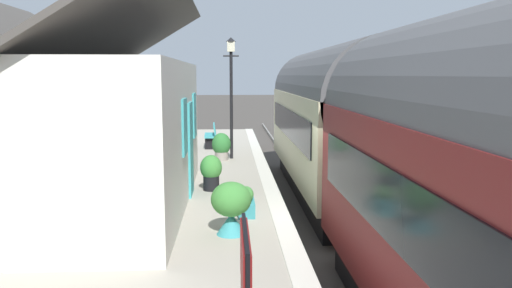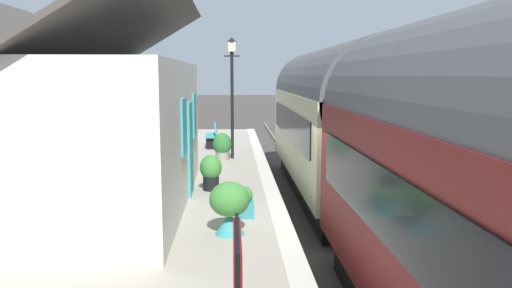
{
  "view_description": "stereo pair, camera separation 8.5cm",
  "coord_description": "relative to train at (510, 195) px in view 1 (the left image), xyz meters",
  "views": [
    {
      "loc": [
        -8.89,
        2.16,
        3.52
      ],
      "look_at": [
        3.37,
        1.5,
        1.81
      ],
      "focal_mm": 34.94,
      "sensor_mm": 36.0,
      "label": 1
    },
    {
      "loc": [
        -8.89,
        2.08,
        3.52
      ],
      "look_at": [
        3.37,
        1.5,
        1.81
      ],
      "focal_mm": 34.94,
      "sensor_mm": 36.0,
      "label": 2
    }
  ],
  "objects": [
    {
      "name": "rail_far",
      "position": [
        3.74,
        0.72,
        -2.15
      ],
      "size": [
        52.0,
        0.08,
        0.14
      ],
      "primitive_type": "cube",
      "color": "gray",
      "rests_on": "ground"
    },
    {
      "name": "ground_plane",
      "position": [
        3.74,
        0.9,
        -2.22
      ],
      "size": [
        160.0,
        160.0,
        0.0
      ],
      "primitive_type": "plane",
      "color": "#423D38"
    },
    {
      "name": "station_sign_board",
      "position": [
        -1.61,
        2.95,
        -0.22
      ],
      "size": [
        0.96,
        0.06,
        1.57
      ],
      "color": "black",
      "rests_on": "platform"
    },
    {
      "name": "platform_edge_coping",
      "position": [
        3.74,
        2.08,
        -1.4
      ],
      "size": [
        32.0,
        0.36,
        0.02
      ],
      "primitive_type": "cube",
      "color": "beige",
      "rests_on": "platform"
    },
    {
      "name": "planter_under_sign",
      "position": [
        3.11,
        3.04,
        -0.91
      ],
      "size": [
        0.69,
        0.69,
        0.91
      ],
      "color": "teal",
      "rests_on": "platform"
    },
    {
      "name": "planter_bench_left",
      "position": [
        10.65,
        3.32,
        -0.95
      ],
      "size": [
        0.6,
        0.6,
        0.87
      ],
      "color": "gray",
      "rests_on": "platform"
    },
    {
      "name": "platform",
      "position": [
        3.74,
        5.23,
        -1.81
      ],
      "size": [
        32.0,
        6.67,
        0.81
      ],
      "primitive_type": "cube",
      "color": "#A39B8C",
      "rests_on": "ground"
    },
    {
      "name": "train",
      "position": [
        0.0,
        0.0,
        0.0
      ],
      "size": [
        27.83,
        2.73,
        4.32
      ],
      "color": "black",
      "rests_on": "ground"
    },
    {
      "name": "rail_near",
      "position": [
        3.74,
        -0.72,
        -2.15
      ],
      "size": [
        52.0,
        0.08,
        0.14
      ],
      "primitive_type": "cube",
      "color": "gray",
      "rests_on": "ground"
    },
    {
      "name": "planter_by_door",
      "position": [
        4.31,
        2.74,
        -1.15
      ],
      "size": [
        0.72,
        0.32,
        0.55
      ],
      "color": "teal",
      "rests_on": "platform"
    },
    {
      "name": "bench_platform_end",
      "position": [
        13.54,
        3.73,
        -0.93
      ],
      "size": [
        1.41,
        0.47,
        0.88
      ],
      "color": "teal",
      "rests_on": "platform"
    },
    {
      "name": "station_building",
      "position": [
        5.19,
        6.15,
        0.2
      ],
      "size": [
        7.71,
        4.66,
        5.26
      ],
      "color": "silver",
      "rests_on": "platform"
    },
    {
      "name": "planter_edge_near",
      "position": [
        12.18,
        6.86,
        -0.93
      ],
      "size": [
        0.63,
        0.63,
        0.91
      ],
      "color": "#9E5138",
      "rests_on": "platform"
    },
    {
      "name": "lamp_post_platform",
      "position": [
        10.93,
        2.99,
        1.29
      ],
      "size": [
        0.32,
        0.5,
        3.89
      ],
      "color": "black",
      "rests_on": "platform"
    },
    {
      "name": "planter_edge_far",
      "position": [
        6.42,
        3.5,
        -0.95
      ],
      "size": [
        0.52,
        0.52,
        0.84
      ],
      "color": "black",
      "rests_on": "platform"
    }
  ]
}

